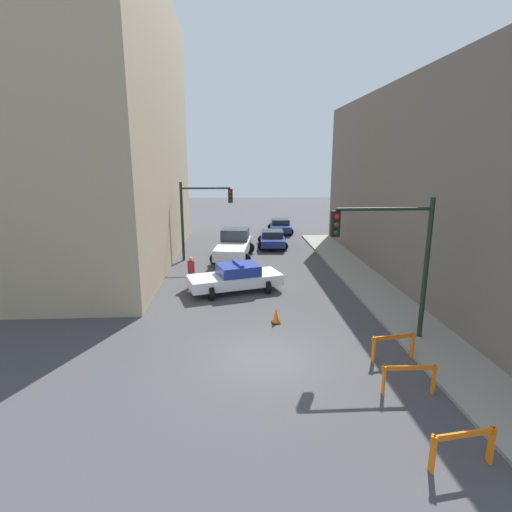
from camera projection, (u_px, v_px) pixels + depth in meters
ground_plane at (266, 358)px, 13.58m from camera, size 120.00×120.00×0.00m
sidewalk_right at (443, 352)px, 13.91m from camera, size 2.40×44.00×0.12m
building_corner_left at (53, 127)px, 24.50m from camera, size 14.00×20.00×17.06m
building_right at (509, 185)px, 20.86m from camera, size 12.00×28.00×10.57m
traffic_light_near at (396, 248)px, 14.16m from camera, size 3.64×0.35×5.20m
traffic_light_far at (199, 210)px, 26.17m from camera, size 3.44×0.35×5.20m
police_car at (236, 278)px, 20.39m from camera, size 5.03×3.17×1.52m
white_truck at (234, 245)px, 27.36m from camera, size 3.07×5.61×1.90m
parked_car_near at (272, 238)px, 30.96m from camera, size 2.45×4.40×1.31m
parked_car_mid at (280, 226)px, 36.95m from camera, size 2.44×4.40×1.31m
pedestrian_crossing at (191, 272)px, 20.99m from camera, size 0.50×0.50×1.66m
barrier_front at (463, 443)px, 8.62m from camera, size 1.59×0.36×0.90m
barrier_mid at (409, 375)px, 11.37m from camera, size 1.60×0.21×0.90m
barrier_back at (394, 343)px, 13.34m from camera, size 1.59×0.39×0.90m
traffic_cone at (276, 316)px, 16.46m from camera, size 0.36×0.36×0.66m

